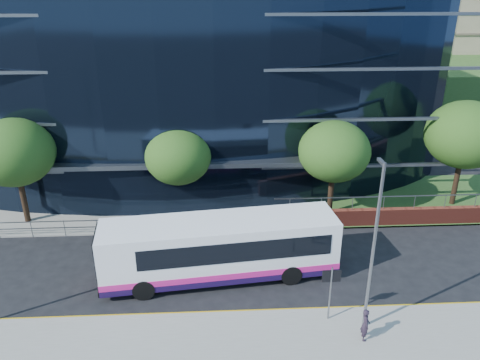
{
  "coord_description": "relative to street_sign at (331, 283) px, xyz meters",
  "views": [
    {
      "loc": [
        -0.52,
        -18.8,
        14.76
      ],
      "look_at": [
        0.9,
        8.0,
        3.12
      ],
      "focal_mm": 35.0,
      "sensor_mm": 36.0,
      "label": 1
    }
  ],
  "objects": [
    {
      "name": "glass_office",
      "position": [
        -8.5,
        22.44,
        5.85
      ],
      "size": [
        44.0,
        23.1,
        16.0
      ],
      "color": "black",
      "rests_on": "ground"
    },
    {
      "name": "kerb",
      "position": [
        -4.5,
        0.59,
        -2.07
      ],
      "size": [
        80.0,
        0.25,
        0.16
      ],
      "primitive_type": "cube",
      "color": "gray",
      "rests_on": "ground"
    },
    {
      "name": "far_forecourt",
      "position": [
        -10.5,
        12.59,
        -2.1
      ],
      "size": [
        50.0,
        8.0,
        0.1
      ],
      "primitive_type": "cube",
      "color": "gray",
      "rests_on": "ground"
    },
    {
      "name": "tree_dist_e",
      "position": [
        19.5,
        41.59,
        2.39
      ],
      "size": [
        4.62,
        4.62,
        6.51
      ],
      "color": "black",
      "rests_on": "ground"
    },
    {
      "name": "apartment_block",
      "position": [
        27.5,
        58.8,
        8.96
      ],
      "size": [
        60.0,
        42.0,
        30.0
      ],
      "color": "#2D511E",
      "rests_on": "ground"
    },
    {
      "name": "pedestrian",
      "position": [
        1.27,
        -1.41,
        -1.22
      ],
      "size": [
        0.43,
        0.6,
        1.55
      ],
      "primitive_type": "imported",
      "rotation": [
        0.0,
        0.0,
        1.46
      ],
      "color": "#251C2A",
      "rests_on": "pavement_near"
    },
    {
      "name": "streetlight_east",
      "position": [
        1.5,
        -0.59,
        2.29
      ],
      "size": [
        0.15,
        0.77,
        8.0
      ],
      "color": "slate",
      "rests_on": "pavement_near"
    },
    {
      "name": "tree_far_d",
      "position": [
        11.5,
        11.59,
        3.04
      ],
      "size": [
        5.28,
        5.28,
        7.44
      ],
      "color": "black",
      "rests_on": "ground"
    },
    {
      "name": "yellow_line_inner",
      "position": [
        -4.5,
        0.94,
        -2.14
      ],
      "size": [
        80.0,
        0.08,
        0.01
      ],
      "primitive_type": "cube",
      "color": "gold",
      "rests_on": "ground"
    },
    {
      "name": "tree_far_a",
      "position": [
        -17.5,
        10.59,
        2.71
      ],
      "size": [
        4.95,
        4.95,
        6.98
      ],
      "color": "black",
      "rests_on": "ground"
    },
    {
      "name": "yellow_line_outer",
      "position": [
        -4.5,
        0.79,
        -2.14
      ],
      "size": [
        80.0,
        0.08,
        0.01
      ],
      "primitive_type": "cube",
      "color": "gold",
      "rests_on": "ground"
    },
    {
      "name": "tree_far_b",
      "position": [
        -7.5,
        11.09,
        2.06
      ],
      "size": [
        4.29,
        4.29,
        6.05
      ],
      "color": "black",
      "rests_on": "ground"
    },
    {
      "name": "guard_railings",
      "position": [
        -12.5,
        8.59,
        -1.33
      ],
      "size": [
        24.0,
        0.05,
        1.1
      ],
      "color": "slate",
      "rests_on": "ground"
    },
    {
      "name": "city_bus",
      "position": [
        -4.85,
        3.83,
        -0.38
      ],
      "size": [
        12.54,
        4.2,
        3.33
      ],
      "rotation": [
        0.0,
        0.0,
        0.11
      ],
      "color": "white",
      "rests_on": "ground"
    },
    {
      "name": "ground",
      "position": [
        -4.5,
        1.59,
        -2.15
      ],
      "size": [
        200.0,
        200.0,
        0.0
      ],
      "primitive_type": "plane",
      "color": "black",
      "rests_on": "ground"
    },
    {
      "name": "tree_far_c",
      "position": [
        2.5,
        10.59,
        2.39
      ],
      "size": [
        4.62,
        4.62,
        6.51
      ],
      "color": "black",
      "rests_on": "ground"
    },
    {
      "name": "street_sign",
      "position": [
        0.0,
        0.0,
        0.0
      ],
      "size": [
        0.85,
        0.09,
        2.8
      ],
      "color": "slate",
      "rests_on": "pavement_near"
    }
  ]
}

